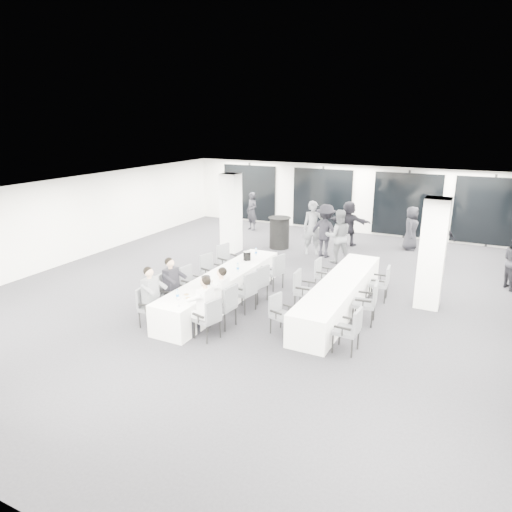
{
  "coord_description": "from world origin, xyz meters",
  "views": [
    {
      "loc": [
        5.1,
        -10.7,
        4.63
      ],
      "look_at": [
        -0.11,
        -0.2,
        1.09
      ],
      "focal_mm": 32.0,
      "sensor_mm": 36.0,
      "label": 1
    }
  ],
  "objects_px": {
    "chair_main_left_mid": "(190,281)",
    "chair_main_left_far": "(227,259)",
    "chair_side_left_mid": "(302,288)",
    "chair_side_right_near": "(350,328)",
    "chair_side_right_far": "(382,281)",
    "standing_guest_f": "(349,220)",
    "standing_guest_c": "(326,227)",
    "banquet_table_main": "(223,288)",
    "banquet_table_side": "(339,295)",
    "standing_guest_g": "(252,209)",
    "chair_main_right_near": "(209,316)",
    "chair_main_left_fourth": "(210,269)",
    "chair_side_left_near": "(280,311)",
    "chair_main_right_mid": "(246,289)",
    "chair_main_right_far": "(275,269)",
    "chair_side_right_mid": "(368,300)",
    "standing_guest_a": "(313,224)",
    "chair_main_left_near": "(147,304)",
    "ice_bucket_far": "(247,256)",
    "chair_main_right_second": "(226,303)",
    "chair_side_left_far": "(322,273)",
    "chair_main_left_second": "(168,291)",
    "ice_bucket_near": "(206,281)",
    "cocktail_table": "(279,233)",
    "standing_guest_b": "(338,233)",
    "chair_main_right_fourth": "(259,281)",
    "standing_guest_e": "(411,225)",
    "standing_guest_d": "(441,237)"
  },
  "relations": [
    {
      "from": "chair_main_right_mid",
      "to": "chair_side_left_far",
      "type": "xyz_separation_m",
      "value": [
        1.21,
        2.27,
        -0.08
      ]
    },
    {
      "from": "chair_side_right_mid",
      "to": "standing_guest_d",
      "type": "distance_m",
      "value": 5.95
    },
    {
      "from": "standing_guest_c",
      "to": "chair_side_left_far",
      "type": "bearing_deg",
      "value": 117.66
    },
    {
      "from": "banquet_table_side",
      "to": "chair_side_right_near",
      "type": "xyz_separation_m",
      "value": [
        0.83,
        -2.06,
        0.18
      ]
    },
    {
      "from": "chair_main_right_far",
      "to": "chair_side_left_mid",
      "type": "height_order",
      "value": "chair_main_right_far"
    },
    {
      "from": "chair_main_left_mid",
      "to": "chair_main_left_far",
      "type": "height_order",
      "value": "chair_main_left_far"
    },
    {
      "from": "banquet_table_side",
      "to": "chair_side_left_near",
      "type": "bearing_deg",
      "value": -114.08
    },
    {
      "from": "chair_side_left_far",
      "to": "standing_guest_a",
      "type": "distance_m",
      "value": 3.6
    },
    {
      "from": "chair_main_left_near",
      "to": "chair_main_right_second",
      "type": "relative_size",
      "value": 0.91
    },
    {
      "from": "chair_main_right_far",
      "to": "chair_main_right_near",
      "type": "bearing_deg",
      "value": -165.14
    },
    {
      "from": "chair_main_right_second",
      "to": "ice_bucket_near",
      "type": "distance_m",
      "value": 0.92
    },
    {
      "from": "chair_main_left_fourth",
      "to": "chair_main_right_mid",
      "type": "xyz_separation_m",
      "value": [
        1.67,
        -1.0,
        0.03
      ]
    },
    {
      "from": "standing_guest_c",
      "to": "standing_guest_e",
      "type": "xyz_separation_m",
      "value": [
        2.52,
        2.25,
        -0.14
      ]
    },
    {
      "from": "chair_main_right_near",
      "to": "chair_main_left_mid",
      "type": "bearing_deg",
      "value": 59.06
    },
    {
      "from": "chair_main_right_second",
      "to": "chair_side_left_far",
      "type": "relative_size",
      "value": 1.15
    },
    {
      "from": "standing_guest_a",
      "to": "banquet_table_main",
      "type": "bearing_deg",
      "value": -119.58
    },
    {
      "from": "chair_main_left_near",
      "to": "ice_bucket_far",
      "type": "distance_m",
      "value": 3.53
    },
    {
      "from": "chair_main_left_fourth",
      "to": "chair_side_left_near",
      "type": "height_order",
      "value": "chair_main_left_fourth"
    },
    {
      "from": "chair_main_left_far",
      "to": "chair_main_left_mid",
      "type": "bearing_deg",
      "value": 15.01
    },
    {
      "from": "chair_side_left_mid",
      "to": "ice_bucket_far",
      "type": "distance_m",
      "value": 2.27
    },
    {
      "from": "chair_main_right_fourth",
      "to": "standing_guest_f",
      "type": "relative_size",
      "value": 0.51
    },
    {
      "from": "chair_main_left_second",
      "to": "chair_side_left_mid",
      "type": "height_order",
      "value": "chair_main_left_second"
    },
    {
      "from": "chair_main_left_second",
      "to": "ice_bucket_far",
      "type": "distance_m",
      "value": 2.77
    },
    {
      "from": "chair_side_right_near",
      "to": "chair_side_right_mid",
      "type": "bearing_deg",
      "value": 3.29
    },
    {
      "from": "chair_side_right_far",
      "to": "chair_side_left_near",
      "type": "bearing_deg",
      "value": 146.13
    },
    {
      "from": "chair_main_left_fourth",
      "to": "chair_side_left_far",
      "type": "height_order",
      "value": "chair_main_left_fourth"
    },
    {
      "from": "chair_side_left_near",
      "to": "chair_main_right_mid",
      "type": "bearing_deg",
      "value": -105.34
    },
    {
      "from": "cocktail_table",
      "to": "chair_main_left_second",
      "type": "height_order",
      "value": "cocktail_table"
    },
    {
      "from": "banquet_table_side",
      "to": "chair_main_right_mid",
      "type": "bearing_deg",
      "value": -150.47
    },
    {
      "from": "chair_side_right_far",
      "to": "standing_guest_f",
      "type": "relative_size",
      "value": 0.49
    },
    {
      "from": "banquet_table_main",
      "to": "chair_side_right_far",
      "type": "relative_size",
      "value": 5.31
    },
    {
      "from": "chair_main_left_second",
      "to": "chair_main_right_second",
      "type": "xyz_separation_m",
      "value": [
        1.68,
        -0.07,
        0.01
      ]
    },
    {
      "from": "banquet_table_side",
      "to": "chair_side_left_mid",
      "type": "relative_size",
      "value": 5.01
    },
    {
      "from": "standing_guest_g",
      "to": "chair_main_right_near",
      "type": "bearing_deg",
      "value": -43.19
    },
    {
      "from": "chair_side_right_mid",
      "to": "standing_guest_b",
      "type": "xyz_separation_m",
      "value": [
        -2.03,
        4.33,
        0.43
      ]
    },
    {
      "from": "chair_main_left_fourth",
      "to": "standing_guest_b",
      "type": "bearing_deg",
      "value": 161.22
    },
    {
      "from": "chair_main_left_far",
      "to": "chair_main_right_near",
      "type": "relative_size",
      "value": 1.08
    },
    {
      "from": "chair_main_left_second",
      "to": "chair_side_right_near",
      "type": "bearing_deg",
      "value": 86.06
    },
    {
      "from": "chair_side_left_mid",
      "to": "standing_guest_a",
      "type": "relative_size",
      "value": 0.46
    },
    {
      "from": "banquet_table_main",
      "to": "cocktail_table",
      "type": "bearing_deg",
      "value": 97.97
    },
    {
      "from": "chair_side_left_near",
      "to": "standing_guest_e",
      "type": "bearing_deg",
      "value": -176.13
    },
    {
      "from": "chair_side_left_mid",
      "to": "standing_guest_f",
      "type": "height_order",
      "value": "standing_guest_f"
    },
    {
      "from": "chair_main_left_mid",
      "to": "ice_bucket_far",
      "type": "bearing_deg",
      "value": 160.23
    },
    {
      "from": "standing_guest_a",
      "to": "chair_main_left_near",
      "type": "bearing_deg",
      "value": -124.22
    },
    {
      "from": "chair_side_right_far",
      "to": "standing_guest_c",
      "type": "xyz_separation_m",
      "value": [
        -2.6,
        3.16,
        0.51
      ]
    },
    {
      "from": "chair_main_left_mid",
      "to": "ice_bucket_near",
      "type": "bearing_deg",
      "value": 61.67
    },
    {
      "from": "cocktail_table",
      "to": "chair_main_right_near",
      "type": "height_order",
      "value": "cocktail_table"
    },
    {
      "from": "chair_side_left_mid",
      "to": "chair_side_right_near",
      "type": "xyz_separation_m",
      "value": [
        1.67,
        -1.66,
        -0.02
      ]
    },
    {
      "from": "chair_main_right_mid",
      "to": "chair_side_left_mid",
      "type": "relative_size",
      "value": 1.04
    },
    {
      "from": "chair_main_left_mid",
      "to": "chair_main_left_fourth",
      "type": "xyz_separation_m",
      "value": [
        -0.0,
        1.0,
        0.03
      ]
    }
  ]
}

